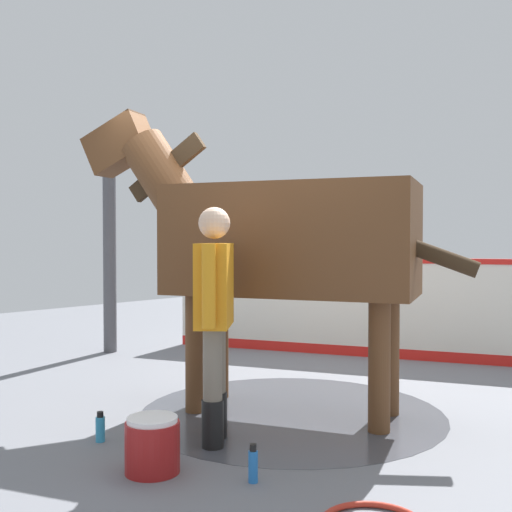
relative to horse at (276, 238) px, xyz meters
The scene contains 9 objects.
ground_plane 1.44m from the horse, 78.13° to the right, with size 16.00×16.00×0.02m, color slate.
wet_patch 1.41m from the horse, 158.05° to the right, with size 2.45×2.45×0.00m, color #42444C.
barrier_wall 2.72m from the horse, 70.99° to the right, with size 4.31×1.80×1.18m.
roof_post_near 3.27m from the horse, 10.36° to the right, with size 0.16×0.16×2.72m, color #4C4C51.
horse is the anchor object (origin of this frame).
handler 1.00m from the horse, 102.17° to the left, with size 0.47×0.53×1.62m.
wash_bucket 1.96m from the horse, 101.59° to the left, with size 0.33×0.33×0.33m.
bottle_shampoo 1.95m from the horse, 73.74° to the left, with size 0.06×0.06×0.21m.
bottle_spray 1.96m from the horse, 125.67° to the left, with size 0.06×0.06×0.22m.
Camera 1 is at (-3.28, 3.99, 1.40)m, focal length 42.94 mm.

